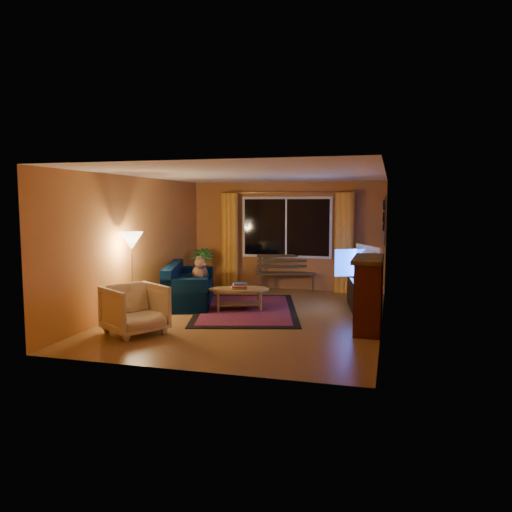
% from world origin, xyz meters
% --- Properties ---
extents(floor, '(4.50, 6.00, 0.02)m').
position_xyz_m(floor, '(0.00, 0.00, -0.01)').
color(floor, brown).
rests_on(floor, ground).
extents(ceiling, '(4.50, 6.00, 0.02)m').
position_xyz_m(ceiling, '(0.00, 0.00, 2.51)').
color(ceiling, white).
rests_on(ceiling, ground).
extents(wall_back, '(4.50, 0.02, 2.50)m').
position_xyz_m(wall_back, '(0.00, 3.01, 1.25)').
color(wall_back, '#C17636').
rests_on(wall_back, ground).
extents(wall_left, '(0.02, 6.00, 2.50)m').
position_xyz_m(wall_left, '(-2.26, 0.00, 1.25)').
color(wall_left, '#C17636').
rests_on(wall_left, ground).
extents(wall_right, '(0.02, 6.00, 2.50)m').
position_xyz_m(wall_right, '(2.26, 0.00, 1.25)').
color(wall_right, '#C17636').
rests_on(wall_right, ground).
extents(window, '(2.00, 0.02, 1.30)m').
position_xyz_m(window, '(0.00, 2.94, 1.45)').
color(window, black).
rests_on(window, wall_back).
extents(curtain_rod, '(3.20, 0.03, 0.03)m').
position_xyz_m(curtain_rod, '(0.00, 2.90, 2.25)').
color(curtain_rod, '#BF8C3F').
rests_on(curtain_rod, wall_back).
extents(curtain_left, '(0.36, 0.36, 2.24)m').
position_xyz_m(curtain_left, '(-1.35, 2.88, 1.12)').
color(curtain_left, '#F9A22E').
rests_on(curtain_left, ground).
extents(curtain_right, '(0.36, 0.36, 2.24)m').
position_xyz_m(curtain_right, '(1.35, 2.88, 1.12)').
color(curtain_right, '#F9A22E').
rests_on(curtain_right, ground).
extents(bench, '(1.40, 0.70, 0.40)m').
position_xyz_m(bench, '(0.05, 2.75, 0.20)').
color(bench, '#372C19').
rests_on(bench, ground).
extents(potted_plant, '(0.66, 0.66, 0.97)m').
position_xyz_m(potted_plant, '(-1.84, 2.28, 0.48)').
color(potted_plant, '#235B1E').
rests_on(potted_plant, ground).
extents(sofa, '(1.39, 2.14, 0.80)m').
position_xyz_m(sofa, '(-1.50, 0.74, 0.40)').
color(sofa, black).
rests_on(sofa, ground).
extents(dog, '(0.34, 0.44, 0.45)m').
position_xyz_m(dog, '(-1.45, 1.19, 0.62)').
color(dog, '#8E5C3F').
rests_on(dog, sofa).
extents(armchair, '(1.08, 1.10, 0.84)m').
position_xyz_m(armchair, '(-1.40, -1.62, 0.42)').
color(armchair, beige).
rests_on(armchair, ground).
extents(floor_lamp, '(0.33, 0.33, 1.51)m').
position_xyz_m(floor_lamp, '(-2.00, -0.61, 0.75)').
color(floor_lamp, '#BF8C3F').
rests_on(floor_lamp, ground).
extents(rug, '(2.57, 3.33, 0.02)m').
position_xyz_m(rug, '(-0.26, 0.51, 0.01)').
color(rug, maroon).
rests_on(rug, ground).
extents(coffee_table, '(1.46, 1.46, 0.41)m').
position_xyz_m(coffee_table, '(-0.37, 0.44, 0.21)').
color(coffee_table, '#A57F41').
rests_on(coffee_table, ground).
extents(tv_console, '(0.67, 1.40, 0.56)m').
position_xyz_m(tv_console, '(1.85, 1.21, 0.28)').
color(tv_console, black).
rests_on(tv_console, ground).
extents(television, '(0.62, 1.07, 0.64)m').
position_xyz_m(television, '(1.85, 1.21, 0.88)').
color(television, black).
rests_on(television, tv_console).
extents(fireplace, '(0.40, 1.20, 1.10)m').
position_xyz_m(fireplace, '(2.05, -0.40, 0.55)').
color(fireplace, maroon).
rests_on(fireplace, ground).
extents(mirror_cluster, '(0.06, 0.60, 0.56)m').
position_xyz_m(mirror_cluster, '(2.21, 1.30, 1.80)').
color(mirror_cluster, black).
rests_on(mirror_cluster, wall_right).
extents(painting, '(0.04, 0.76, 0.96)m').
position_xyz_m(painting, '(2.22, 2.45, 1.65)').
color(painting, '#CD622B').
rests_on(painting, wall_right).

